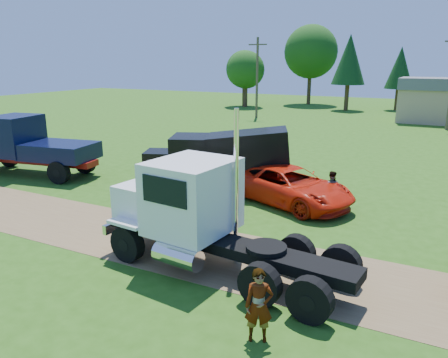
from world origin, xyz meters
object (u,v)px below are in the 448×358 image
at_px(navy_truck, 26,145).
at_px(orange_pickup, 290,186).
at_px(black_dump_truck, 222,156).
at_px(white_semi_tractor, 194,212).
at_px(spectator_a, 259,306).

height_order(navy_truck, orange_pickup, navy_truck).
bearing_deg(orange_pickup, black_dump_truck, 104.85).
distance_m(black_dump_truck, orange_pickup, 3.95).
relative_size(white_semi_tractor, orange_pickup, 1.39).
xyz_separation_m(white_semi_tractor, spectator_a, (3.51, -2.92, -0.83)).
xyz_separation_m(orange_pickup, spectator_a, (2.75, -10.24, 0.06)).
bearing_deg(spectator_a, orange_pickup, 80.84).
bearing_deg(orange_pickup, navy_truck, 118.09).
height_order(black_dump_truck, navy_truck, navy_truck).
height_order(navy_truck, spectator_a, navy_truck).
bearing_deg(black_dump_truck, spectator_a, -80.58).
bearing_deg(navy_truck, black_dump_truck, 1.37).
distance_m(black_dump_truck, navy_truck, 11.86).
relative_size(black_dump_truck, navy_truck, 0.94).
distance_m(navy_truck, orange_pickup, 15.59).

